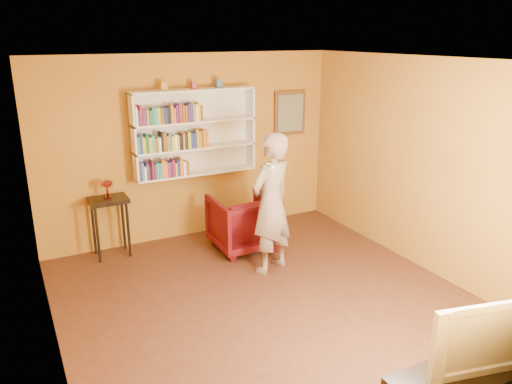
% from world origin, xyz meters
% --- Properties ---
extents(room_shell, '(5.30, 5.80, 2.88)m').
position_xyz_m(room_shell, '(0.00, 0.00, 1.02)').
color(room_shell, '#422315').
rests_on(room_shell, ground).
extents(bookshelf, '(1.80, 0.29, 1.23)m').
position_xyz_m(bookshelf, '(0.00, 2.41, 1.59)').
color(bookshelf, white).
rests_on(bookshelf, room_shell).
extents(books_row_lower, '(0.71, 0.19, 0.26)m').
position_xyz_m(books_row_lower, '(-0.50, 2.30, 1.13)').
color(books_row_lower, '#482674').
rests_on(books_row_lower, bookshelf).
extents(books_row_middle, '(1.02, 0.19, 0.27)m').
position_xyz_m(books_row_middle, '(-0.35, 2.30, 1.51)').
color(books_row_middle, teal).
rests_on(books_row_middle, bookshelf).
extents(books_row_upper, '(0.95, 0.18, 0.27)m').
position_xyz_m(books_row_upper, '(-0.38, 2.30, 1.89)').
color(books_row_upper, white).
rests_on(books_row_upper, bookshelf).
extents(ornament_left, '(0.09, 0.09, 0.12)m').
position_xyz_m(ornament_left, '(-0.42, 2.35, 2.27)').
color(ornament_left, olive).
rests_on(ornament_left, bookshelf).
extents(ornament_centre, '(0.07, 0.07, 0.10)m').
position_xyz_m(ornament_centre, '(0.01, 2.35, 2.26)').
color(ornament_centre, '#A0354B').
rests_on(ornament_centre, bookshelf).
extents(ornament_right, '(0.09, 0.09, 0.12)m').
position_xyz_m(ornament_right, '(0.39, 2.35, 2.27)').
color(ornament_right, '#486178').
rests_on(ornament_right, bookshelf).
extents(framed_painting, '(0.55, 0.05, 0.70)m').
position_xyz_m(framed_painting, '(1.65, 2.46, 1.75)').
color(framed_painting, '#553318').
rests_on(framed_painting, room_shell).
extents(console_table, '(0.51, 0.39, 0.84)m').
position_xyz_m(console_table, '(-1.31, 2.25, 0.69)').
color(console_table, black).
rests_on(console_table, ground).
extents(ruby_lustre, '(0.15, 0.16, 0.25)m').
position_xyz_m(ruby_lustre, '(-1.31, 2.25, 1.02)').
color(ruby_lustre, maroon).
rests_on(ruby_lustre, console_table).
extents(armchair, '(0.85, 0.88, 0.79)m').
position_xyz_m(armchair, '(0.41, 1.64, 0.39)').
color(armchair, '#42040D').
rests_on(armchair, ground).
extents(person, '(0.78, 0.65, 1.82)m').
position_xyz_m(person, '(0.43, 0.86, 0.91)').
color(person, '#806C5E').
rests_on(person, ground).
extents(game_remote, '(0.04, 0.15, 0.04)m').
position_xyz_m(game_remote, '(0.23, 0.54, 1.50)').
color(game_remote, white).
rests_on(game_remote, person).
extents(television, '(1.03, 0.36, 0.59)m').
position_xyz_m(television, '(0.53, -2.25, 0.84)').
color(television, black).
rests_on(television, tv_cabinet).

